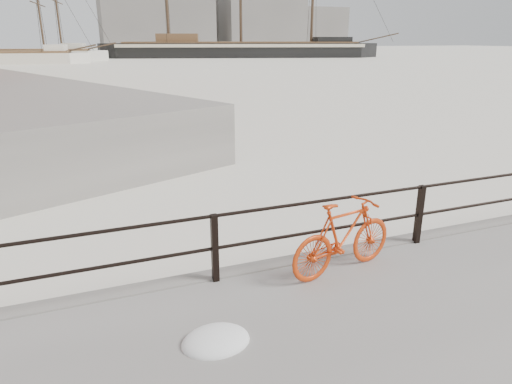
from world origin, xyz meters
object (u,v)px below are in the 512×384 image
object	(u,v)px
bicycle	(343,237)
barque_black	(241,57)
schooner_left	(4,64)
schooner_mid	(20,61)

from	to	relation	value
bicycle	barque_black	world-z (taller)	barque_black
barque_black	schooner_left	xyz separation A→B (m)	(-41.65, -11.19, 0.00)
barque_black	schooner_mid	world-z (taller)	barque_black
bicycle	schooner_mid	world-z (taller)	schooner_mid
bicycle	schooner_mid	size ratio (longest dim) A/B	0.06
bicycle	barque_black	size ratio (longest dim) A/B	0.03
schooner_left	schooner_mid	bearing A→B (deg)	86.77
schooner_mid	schooner_left	distance (m)	8.01
barque_black	schooner_mid	xyz separation A→B (m)	(-40.26, -3.30, 0.00)
schooner_mid	schooner_left	bearing A→B (deg)	-91.71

